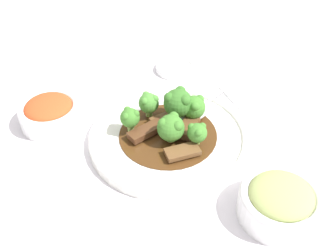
{
  "coord_description": "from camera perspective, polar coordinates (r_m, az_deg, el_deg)",
  "views": [
    {
      "loc": [
        0.13,
        0.49,
        0.46
      ],
      "look_at": [
        0.0,
        0.0,
        0.03
      ],
      "focal_mm": 42.0,
      "sensor_mm": 36.0,
      "label": 1
    }
  ],
  "objects": [
    {
      "name": "broccoli_floret_4",
      "position": [
        0.66,
        -5.55,
        1.23
      ],
      "size": [
        0.03,
        0.03,
        0.04
      ],
      "color": "#8EB756",
      "rests_on": "main_plate"
    },
    {
      "name": "beef_strip_3",
      "position": [
        0.68,
        0.04,
        0.04
      ],
      "size": [
        0.05,
        0.07,
        0.01
      ],
      "color": "brown",
      "rests_on": "main_plate"
    },
    {
      "name": "serving_spoon",
      "position": [
        0.72,
        4.32,
        2.63
      ],
      "size": [
        0.19,
        0.14,
        0.01
      ],
      "color": "#B7B7BC",
      "rests_on": "main_plate"
    },
    {
      "name": "beef_strip_2",
      "position": [
        0.63,
        2.11,
        -3.75
      ],
      "size": [
        0.06,
        0.03,
        0.01
      ],
      "color": "brown",
      "rests_on": "main_plate"
    },
    {
      "name": "paper_napkin",
      "position": [
        0.81,
        11.86,
        4.59
      ],
      "size": [
        0.1,
        0.1,
        0.01
      ],
      "color": "white",
      "rests_on": "ground_plane"
    },
    {
      "name": "sauce_dish",
      "position": [
        0.86,
        0.98,
        8.45
      ],
      "size": [
        0.08,
        0.08,
        0.01
      ],
      "color": "white",
      "rests_on": "ground_plane"
    },
    {
      "name": "ground_plane",
      "position": [
        0.68,
        -0.0,
        -2.16
      ],
      "size": [
        4.0,
        4.0,
        0.0
      ],
      "primitive_type": "plane",
      "color": "silver"
    },
    {
      "name": "beef_strip_1",
      "position": [
        0.68,
        2.94,
        0.14
      ],
      "size": [
        0.06,
        0.06,
        0.01
      ],
      "color": "brown",
      "rests_on": "main_plate"
    },
    {
      "name": "side_bowl_kimchi",
      "position": [
        0.74,
        -16.8,
        1.93
      ],
      "size": [
        0.11,
        0.11,
        0.05
      ],
      "color": "white",
      "rests_on": "ground_plane"
    },
    {
      "name": "broccoli_floret_5",
      "position": [
        0.69,
        3.72,
        2.8
      ],
      "size": [
        0.04,
        0.04,
        0.05
      ],
      "color": "#7FA84C",
      "rests_on": "main_plate"
    },
    {
      "name": "side_bowl_appetizer",
      "position": [
        0.58,
        15.91,
        -10.48
      ],
      "size": [
        0.12,
        0.12,
        0.06
      ],
      "color": "white",
      "rests_on": "ground_plane"
    },
    {
      "name": "broccoli_floret_1",
      "position": [
        0.69,
        -2.82,
        3.39
      ],
      "size": [
        0.04,
        0.04,
        0.05
      ],
      "color": "#7FA84C",
      "rests_on": "main_plate"
    },
    {
      "name": "broccoli_floret_3",
      "position": [
        0.64,
        0.49,
        -0.18
      ],
      "size": [
        0.05,
        0.05,
        0.05
      ],
      "color": "#8EB756",
      "rests_on": "main_plate"
    },
    {
      "name": "broccoli_floret_2",
      "position": [
        0.64,
        4.26,
        -0.95
      ],
      "size": [
        0.03,
        0.03,
        0.04
      ],
      "color": "#8EB756",
      "rests_on": "main_plate"
    },
    {
      "name": "main_plate",
      "position": [
        0.68,
        -0.0,
        -1.54
      ],
      "size": [
        0.27,
        0.27,
        0.02
      ],
      "color": "white",
      "rests_on": "ground_plane"
    },
    {
      "name": "beef_strip_0",
      "position": [
        0.67,
        -3.0,
        -0.64
      ],
      "size": [
        0.07,
        0.05,
        0.01
      ],
      "color": "#56331E",
      "rests_on": "main_plate"
    },
    {
      "name": "broccoli_floret_0",
      "position": [
        0.68,
        1.46,
        3.43
      ],
      "size": [
        0.05,
        0.05,
        0.06
      ],
      "color": "#7FA84C",
      "rests_on": "main_plate"
    }
  ]
}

